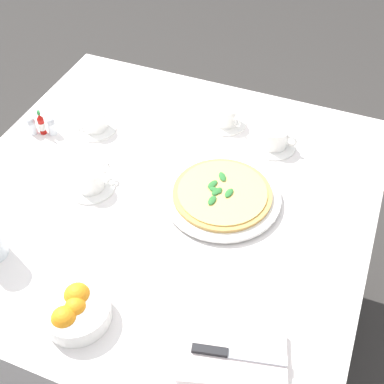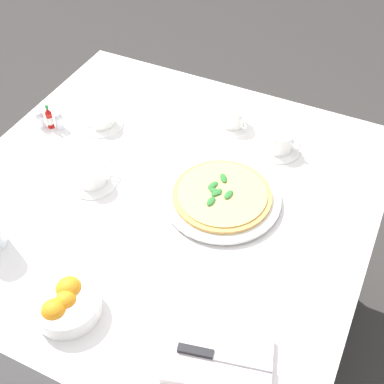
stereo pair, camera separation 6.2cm
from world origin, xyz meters
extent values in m
plane|color=#33302D|center=(0.00, 0.00, 0.00)|extent=(8.00, 8.00, 0.00)
cube|color=white|center=(0.00, 0.00, 0.72)|extent=(1.11, 1.11, 0.02)
cube|color=white|center=(0.00, 0.55, 0.57)|extent=(1.11, 0.01, 0.28)
cube|color=white|center=(-0.55, 0.00, 0.57)|extent=(0.01, 1.11, 0.28)
cube|color=white|center=(0.55, 0.00, 0.57)|extent=(0.01, 1.11, 0.28)
cylinder|color=brown|center=(-0.46, 0.46, 0.36)|extent=(0.06, 0.06, 0.71)
cylinder|color=brown|center=(0.46, 0.46, 0.36)|extent=(0.06, 0.06, 0.71)
cylinder|color=white|center=(0.16, 0.04, 0.74)|extent=(0.19, 0.19, 0.01)
cylinder|color=white|center=(0.16, 0.04, 0.74)|extent=(0.31, 0.31, 0.01)
cylinder|color=tan|center=(0.16, 0.04, 0.75)|extent=(0.26, 0.26, 0.01)
cylinder|color=#EAC66B|center=(0.16, 0.04, 0.76)|extent=(0.24, 0.24, 0.00)
ellipsoid|color=#2D7533|center=(0.17, 0.04, 0.77)|extent=(0.02, 0.04, 0.01)
ellipsoid|color=#2D7533|center=(0.14, 0.04, 0.77)|extent=(0.04, 0.02, 0.01)
ellipsoid|color=#2D7533|center=(0.14, 0.03, 0.77)|extent=(0.03, 0.04, 0.01)
ellipsoid|color=#2D7533|center=(0.14, 0.00, 0.77)|extent=(0.02, 0.04, 0.01)
ellipsoid|color=#2D7533|center=(0.12, 0.06, 0.77)|extent=(0.03, 0.04, 0.01)
ellipsoid|color=#2D7533|center=(0.14, 0.09, 0.77)|extent=(0.04, 0.04, 0.01)
cylinder|color=white|center=(0.06, 0.36, 0.73)|extent=(0.13, 0.13, 0.01)
cylinder|color=white|center=(0.06, 0.36, 0.77)|extent=(0.08, 0.08, 0.06)
torus|color=white|center=(0.10, 0.33, 0.77)|extent=(0.03, 0.02, 0.03)
cylinder|color=black|center=(0.06, 0.36, 0.79)|extent=(0.07, 0.07, 0.00)
cylinder|color=white|center=(0.23, 0.31, 0.73)|extent=(0.13, 0.13, 0.01)
cylinder|color=white|center=(0.23, 0.31, 0.77)|extent=(0.08, 0.08, 0.06)
torus|color=white|center=(0.28, 0.30, 0.77)|extent=(0.04, 0.01, 0.03)
cylinder|color=black|center=(0.23, 0.31, 0.79)|extent=(0.07, 0.07, 0.00)
cylinder|color=white|center=(-0.31, 0.18, 0.73)|extent=(0.13, 0.13, 0.01)
cylinder|color=white|center=(-0.31, 0.18, 0.76)|extent=(0.08, 0.08, 0.06)
torus|color=white|center=(-0.35, 0.17, 0.77)|extent=(0.04, 0.02, 0.03)
cylinder|color=black|center=(-0.31, 0.18, 0.79)|extent=(0.07, 0.07, 0.00)
cylinder|color=white|center=(-0.19, -0.05, 0.73)|extent=(0.13, 0.13, 0.01)
cylinder|color=white|center=(-0.19, -0.05, 0.77)|extent=(0.08, 0.08, 0.06)
torus|color=white|center=(-0.17, 0.00, 0.77)|extent=(0.02, 0.03, 0.03)
cylinder|color=black|center=(-0.19, -0.05, 0.79)|extent=(0.07, 0.07, 0.00)
cube|color=white|center=(0.33, -0.38, 0.74)|extent=(0.25, 0.19, 0.02)
cube|color=silver|center=(0.38, -0.37, 0.75)|extent=(0.12, 0.05, 0.01)
cube|color=black|center=(0.28, -0.39, 0.76)|extent=(0.08, 0.03, 0.01)
cylinder|color=white|center=(-0.02, -0.41, 0.75)|extent=(0.15, 0.15, 0.04)
sphere|color=orange|center=(-0.02, -0.41, 0.77)|extent=(0.05, 0.05, 0.05)
sphere|color=orange|center=(-0.03, -0.38, 0.77)|extent=(0.06, 0.06, 0.06)
sphere|color=orange|center=(-0.03, -0.44, 0.77)|extent=(0.06, 0.06, 0.06)
cylinder|color=#B7140F|center=(-0.44, 0.11, 0.76)|extent=(0.02, 0.02, 0.05)
cylinder|color=white|center=(-0.44, 0.11, 0.76)|extent=(0.02, 0.02, 0.02)
cone|color=#B7140F|center=(-0.44, 0.11, 0.79)|extent=(0.02, 0.02, 0.02)
cylinder|color=#1E722D|center=(-0.44, 0.11, 0.81)|extent=(0.01, 0.01, 0.01)
cylinder|color=white|center=(-0.42, 0.12, 0.75)|extent=(0.03, 0.03, 0.04)
cylinder|color=white|center=(-0.42, 0.12, 0.75)|extent=(0.02, 0.02, 0.03)
sphere|color=silver|center=(-0.42, 0.12, 0.78)|extent=(0.02, 0.02, 0.02)
cylinder|color=white|center=(-0.47, 0.10, 0.75)|extent=(0.03, 0.03, 0.04)
cylinder|color=#38332D|center=(-0.47, 0.10, 0.75)|extent=(0.02, 0.02, 0.03)
sphere|color=silver|center=(-0.47, 0.10, 0.78)|extent=(0.02, 0.02, 0.02)
camera|label=1|loc=(0.43, -0.86, 1.73)|focal=48.11mm
camera|label=2|loc=(0.49, -0.84, 1.73)|focal=48.11mm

